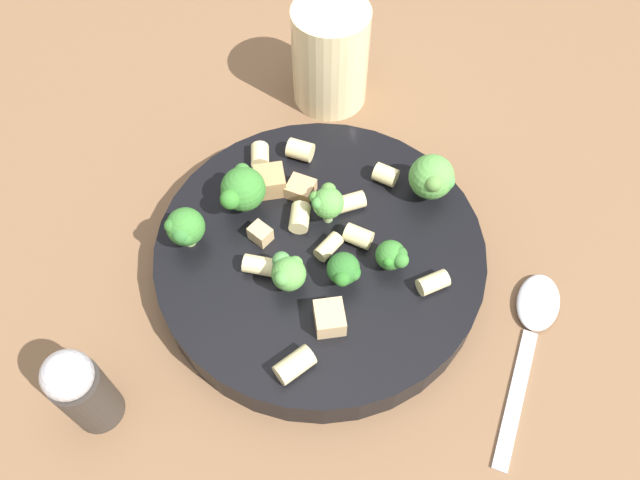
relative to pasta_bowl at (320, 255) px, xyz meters
name	(u,v)px	position (x,y,z in m)	size (l,w,h in m)	color
ground_plane	(320,266)	(0.00, 0.00, -0.02)	(2.00, 2.00, 0.00)	brown
pasta_bowl	(320,255)	(0.00, 0.00, 0.00)	(0.28, 0.28, 0.03)	black
broccoli_floret_0	(185,228)	(-0.06, 0.09, 0.04)	(0.03, 0.03, 0.04)	#93B766
broccoli_floret_1	(285,271)	(-0.04, 0.00, 0.03)	(0.03, 0.03, 0.03)	#93B766
broccoli_floret_2	(242,190)	(0.00, 0.08, 0.04)	(0.05, 0.04, 0.04)	#84AD60
broccoli_floret_3	(392,256)	(0.02, -0.06, 0.03)	(0.03, 0.03, 0.03)	#9EC175
broccoli_floret_4	(432,178)	(0.10, -0.05, 0.04)	(0.04, 0.04, 0.04)	#93B766
broccoli_floret_5	(344,270)	(-0.02, -0.04, 0.03)	(0.03, 0.03, 0.03)	#93B766
broccoli_floret_6	(327,202)	(0.03, 0.01, 0.04)	(0.03, 0.03, 0.04)	#9EC175
rigatoni_0	(358,236)	(0.02, -0.02, 0.02)	(0.02, 0.02, 0.02)	beige
rigatoni_1	(260,156)	(0.05, 0.10, 0.02)	(0.02, 0.02, 0.02)	beige
rigatoni_2	(300,217)	(0.01, 0.03, 0.02)	(0.02, 0.02, 0.02)	beige
rigatoni_3	(259,265)	(-0.05, 0.03, 0.02)	(0.02, 0.02, 0.03)	beige
rigatoni_4	(328,247)	(0.00, -0.01, 0.02)	(0.01, 0.01, 0.02)	beige
rigatoni_5	(433,283)	(0.02, -0.10, 0.02)	(0.01, 0.01, 0.02)	beige
rigatoni_6	(300,150)	(0.07, 0.07, 0.02)	(0.02, 0.02, 0.02)	beige
rigatoni_7	(386,175)	(0.09, -0.01, 0.02)	(0.02, 0.02, 0.02)	beige
rigatoni_8	(295,365)	(-0.10, -0.04, 0.02)	(0.02, 0.02, 0.03)	beige
rigatoni_9	(355,205)	(0.05, 0.00, 0.02)	(0.02, 0.02, 0.03)	beige
chicken_chunk_0	(260,234)	(-0.02, 0.05, 0.02)	(0.02, 0.01, 0.01)	tan
chicken_chunk_1	(301,189)	(0.04, 0.04, 0.02)	(0.02, 0.02, 0.01)	tan
chicken_chunk_2	(270,181)	(0.03, 0.07, 0.02)	(0.03, 0.03, 0.02)	tan
chicken_chunk_3	(330,318)	(-0.06, -0.05, 0.02)	(0.03, 0.02, 0.02)	tan
drinking_glass	(330,62)	(0.19, 0.11, 0.03)	(0.08, 0.08, 0.11)	beige
pepper_shaker	(81,390)	(-0.20, 0.07, 0.03)	(0.04, 0.04, 0.10)	#332D28
spoon	(533,325)	(0.05, -0.18, -0.02)	(0.18, 0.06, 0.01)	silver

